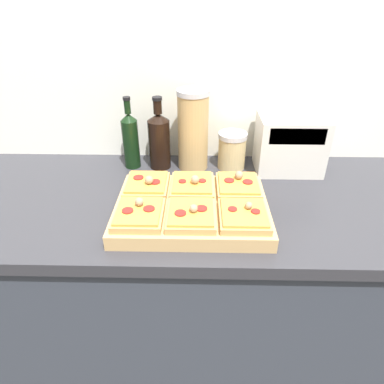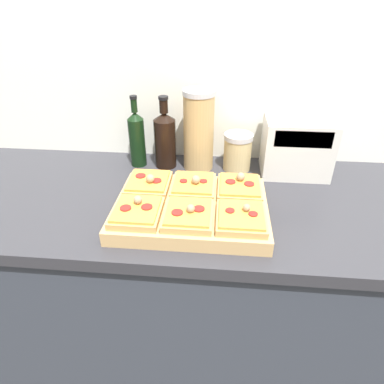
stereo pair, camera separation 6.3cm
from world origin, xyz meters
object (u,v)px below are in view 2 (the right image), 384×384
at_px(olive_oil_bottle, 137,138).
at_px(toaster_oven, 297,147).
at_px(grain_jar_tall, 199,130).
at_px(grain_jar_short, 238,152).
at_px(cutting_board, 191,209).
at_px(wine_bottle, 165,139).

bearing_deg(olive_oil_bottle, toaster_oven, -1.01).
height_order(grain_jar_tall, grain_jar_short, grain_jar_tall).
height_order(cutting_board, olive_oil_bottle, olive_oil_bottle).
bearing_deg(olive_oil_bottle, wine_bottle, -0.00).
relative_size(cutting_board, grain_jar_tall, 1.54).
bearing_deg(grain_jar_short, wine_bottle, 180.00).
relative_size(olive_oil_bottle, grain_jar_tall, 0.91).
relative_size(cutting_board, olive_oil_bottle, 1.69).
distance_m(cutting_board, olive_oil_bottle, 0.41).
distance_m(grain_jar_short, toaster_oven, 0.22).
distance_m(olive_oil_bottle, wine_bottle, 0.11).
relative_size(wine_bottle, grain_jar_tall, 0.91).
bearing_deg(grain_jar_tall, toaster_oven, -1.66).
bearing_deg(olive_oil_bottle, grain_jar_tall, -0.00).
bearing_deg(grain_jar_tall, wine_bottle, 180.00).
bearing_deg(grain_jar_short, grain_jar_tall, 180.00).
bearing_deg(wine_bottle, cutting_board, -68.40).
bearing_deg(cutting_board, grain_jar_tall, 90.50).
height_order(olive_oil_bottle, toaster_oven, olive_oil_bottle).
xyz_separation_m(olive_oil_bottle, grain_jar_tall, (0.24, -0.00, 0.04)).
bearing_deg(grain_jar_tall, grain_jar_short, 0.00).
bearing_deg(wine_bottle, toaster_oven, -1.23).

